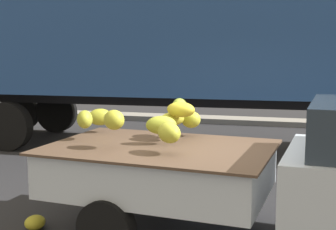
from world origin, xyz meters
The scene contains 4 objects.
curb_strip centered at (0.00, 8.65, 0.08)m, with size 80.00×0.80×0.16m, color gray.
pickup_truck centered at (1.12, -0.31, 0.88)m, with size 4.83×2.25×1.70m.
semi_trailer centered at (-1.78, 4.87, 2.54)m, with size 12.09×3.03×3.95m.
fallen_banana_bunch_near_tailgate centered at (-2.26, -0.44, 0.09)m, with size 0.28×0.25×0.18m, color gold.
Camera 1 is at (0.79, -5.45, 2.25)m, focal length 50.24 mm.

